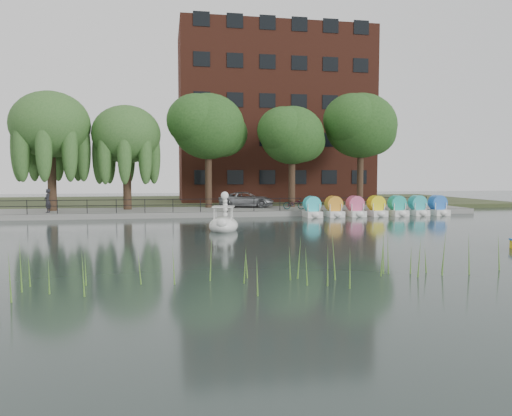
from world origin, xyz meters
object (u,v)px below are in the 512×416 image
object	(u,v)px
minivan	(246,198)
pedestrian	(48,199)
bicycle	(294,203)
swan_boat	(224,222)

from	to	relation	value
minivan	pedestrian	bearing A→B (deg)	115.70
bicycle	pedestrian	xyz separation A→B (m)	(-18.39, -0.20, 0.49)
minivan	swan_boat	bearing A→B (deg)	178.94
pedestrian	swan_boat	world-z (taller)	pedestrian
minivan	swan_boat	size ratio (longest dim) A/B	1.86
swan_boat	bicycle	bearing A→B (deg)	67.67
minivan	pedestrian	xyz separation A→B (m)	(-15.06, -3.25, 0.25)
bicycle	pedestrian	size ratio (longest dim) A/B	0.87
minivan	pedestrian	world-z (taller)	pedestrian
swan_boat	pedestrian	bearing A→B (deg)	151.09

